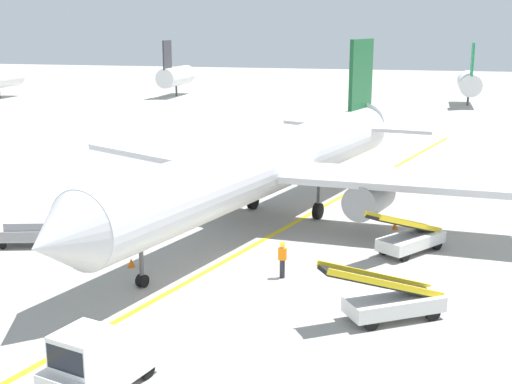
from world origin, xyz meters
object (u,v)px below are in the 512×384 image
object	(u,v)px
ground_crew_marshaller	(282,259)
safety_cone_wingtip_right	(131,263)
pushback_tug	(95,363)
belt_loader_aft_hold	(410,238)
baggage_tug_near_wing	(131,214)
baggage_cart_loaded	(26,236)
belt_loader_forward_hold	(391,300)
airliner	(273,162)
safety_cone_nose_right	(73,222)
safety_cone_wingtip_left	(395,225)

from	to	relation	value
ground_crew_marshaller	safety_cone_wingtip_right	world-z (taller)	ground_crew_marshaller
pushback_tug	belt_loader_aft_hold	distance (m)	18.30
baggage_tug_near_wing	baggage_cart_loaded	xyz separation A→B (m)	(-4.16, -3.77, -0.46)
baggage_tug_near_wing	belt_loader_forward_hold	xyz separation A→B (m)	(14.61, -8.37, -0.15)
airliner	safety_cone_wingtip_right	world-z (taller)	airliner
safety_cone_nose_right	belt_loader_aft_hold	bearing A→B (deg)	-0.59
belt_loader_aft_hold	ground_crew_marshaller	world-z (taller)	belt_loader_aft_hold
belt_loader_forward_hold	baggage_tug_near_wing	bearing A→B (deg)	150.19
belt_loader_aft_hold	safety_cone_wingtip_left	size ratio (longest dim) A/B	10.93
belt_loader_forward_hold	safety_cone_nose_right	distance (m)	20.10
baggage_tug_near_wing	belt_loader_aft_hold	distance (m)	15.06
belt_loader_aft_hold	safety_cone_nose_right	xyz separation A→B (m)	(-18.68, 0.19, -0.56)
pushback_tug	belt_loader_aft_hold	xyz separation A→B (m)	(8.97, 15.94, -0.22)
belt_loader_aft_hold	baggage_cart_loaded	distance (m)	19.56
airliner	safety_cone_wingtip_left	xyz separation A→B (m)	(7.01, -0.19, -3.20)
belt_loader_forward_hold	baggage_cart_loaded	distance (m)	19.34
belt_loader_forward_hold	airliner	bearing A→B (deg)	121.17
safety_cone_wingtip_left	airliner	bearing A→B (deg)	178.41
baggage_tug_near_wing	belt_loader_forward_hold	world-z (taller)	belt_loader_forward_hold
belt_loader_forward_hold	safety_cone_wingtip_left	world-z (taller)	belt_loader_forward_hold
airliner	safety_cone_wingtip_left	distance (m)	7.71
belt_loader_forward_hold	belt_loader_aft_hold	xyz separation A→B (m)	(0.44, 8.23, 0.00)
safety_cone_wingtip_right	ground_crew_marshaller	bearing A→B (deg)	2.99
belt_loader_aft_hold	pushback_tug	bearing A→B (deg)	-119.37
airliner	belt_loader_forward_hold	world-z (taller)	airliner
belt_loader_aft_hold	safety_cone_wingtip_left	bearing A→B (deg)	102.81
baggage_cart_loaded	pushback_tug	bearing A→B (deg)	-50.24
safety_cone_nose_right	baggage_cart_loaded	bearing A→B (deg)	-98.02
safety_cone_wingtip_left	ground_crew_marshaller	bearing A→B (deg)	-117.18
pushback_tug	belt_loader_aft_hold	size ratio (longest dim) A/B	0.83
ground_crew_marshaller	pushback_tug	bearing A→B (deg)	-107.82
airliner	belt_loader_forward_hold	xyz separation A→B (m)	(7.46, -12.33, -2.64)
baggage_tug_near_wing	baggage_cart_loaded	world-z (taller)	baggage_tug_near_wing
ground_crew_marshaller	safety_cone_nose_right	bearing A→B (deg)	158.81
baggage_tug_near_wing	belt_loader_aft_hold	size ratio (longest dim) A/B	0.55
pushback_tug	safety_cone_nose_right	xyz separation A→B (m)	(-9.71, 16.14, -0.77)
belt_loader_forward_hold	safety_cone_nose_right	world-z (taller)	belt_loader_forward_hold
ground_crew_marshaller	safety_cone_wingtip_left	xyz separation A→B (m)	(4.55, 8.86, -0.69)
pushback_tug	safety_cone_wingtip_right	xyz separation A→B (m)	(-3.64, 10.63, -0.77)
belt_loader_aft_hold	safety_cone_nose_right	distance (m)	18.69
airliner	safety_cone_wingtip_left	size ratio (longest dim) A/B	79.04
baggage_tug_near_wing	belt_loader_aft_hold	world-z (taller)	belt_loader_aft_hold
pushback_tug	ground_crew_marshaller	xyz separation A→B (m)	(3.54, 11.00, -0.08)
baggage_tug_near_wing	safety_cone_wingtip_left	distance (m)	14.68
pushback_tug	ground_crew_marshaller	size ratio (longest dim) A/B	2.33
belt_loader_aft_hold	safety_cone_wingtip_right	xyz separation A→B (m)	(-12.61, -5.32, -0.56)
belt_loader_forward_hold	belt_loader_aft_hold	world-z (taller)	same
baggage_tug_near_wing	safety_cone_nose_right	xyz separation A→B (m)	(-3.63, 0.05, -0.71)
safety_cone_nose_right	baggage_tug_near_wing	bearing A→B (deg)	-0.71
airliner	ground_crew_marshaller	size ratio (longest dim) A/B	20.46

